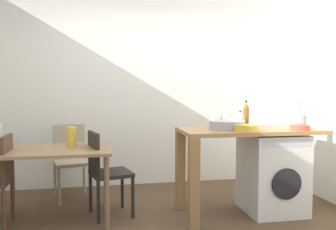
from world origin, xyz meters
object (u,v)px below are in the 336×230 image
(utensil_crock, at_px, (301,121))
(chair_spare_by_wall, at_px, (71,157))
(washing_machine, at_px, (272,173))
(vase, at_px, (72,137))
(colander, at_px, (300,127))
(chair_opposite, at_px, (104,169))
(bottle_tall_green, at_px, (240,120))
(mixing_bowl, at_px, (246,127))
(dining_table, at_px, (56,158))
(bottle_squat_brown, at_px, (246,115))

(utensil_crock, bearing_deg, chair_spare_by_wall, 160.89)
(washing_machine, height_order, vase, vase)
(colander, bearing_deg, chair_opposite, 168.10)
(washing_machine, height_order, colander, colander)
(bottle_tall_green, bearing_deg, chair_spare_by_wall, 156.19)
(washing_machine, height_order, utensil_crock, utensil_crock)
(mixing_bowl, bearing_deg, dining_table, 168.94)
(washing_machine, bearing_deg, utensil_crock, 8.10)
(washing_machine, height_order, mixing_bowl, mixing_bowl)
(chair_opposite, height_order, washing_machine, chair_opposite)
(colander, bearing_deg, bottle_tall_green, 147.12)
(utensil_crock, bearing_deg, washing_machine, -171.90)
(bottle_tall_green, distance_m, colander, 0.62)
(chair_spare_by_wall, bearing_deg, chair_opposite, 104.15)
(chair_opposite, xyz_separation_m, colander, (1.99, -0.42, 0.44))
(bottle_squat_brown, bearing_deg, washing_machine, -42.97)
(bottle_tall_green, relative_size, mixing_bowl, 0.78)
(utensil_crock, height_order, colander, utensil_crock)
(chair_spare_by_wall, height_order, washing_machine, chair_spare_by_wall)
(chair_spare_by_wall, bearing_deg, bottle_squat_brown, 145.66)
(vase, bearing_deg, dining_table, -146.31)
(mixing_bowl, height_order, colander, mixing_bowl)
(bottle_squat_brown, xyz_separation_m, vase, (-1.91, 0.06, -0.21))
(washing_machine, relative_size, vase, 4.08)
(dining_table, bearing_deg, chair_opposite, 3.82)
(dining_table, xyz_separation_m, bottle_squat_brown, (2.06, 0.04, 0.41))
(mixing_bowl, bearing_deg, chair_spare_by_wall, 147.64)
(chair_spare_by_wall, distance_m, bottle_squat_brown, 2.18)
(bottle_tall_green, relative_size, utensil_crock, 0.62)
(bottle_tall_green, bearing_deg, utensil_crock, -5.26)
(washing_machine, bearing_deg, chair_spare_by_wall, 156.82)
(vase, bearing_deg, chair_opposite, -11.73)
(dining_table, xyz_separation_m, mixing_bowl, (1.88, -0.37, 0.31))
(dining_table, height_order, bottle_squat_brown, bottle_squat_brown)
(bottle_squat_brown, bearing_deg, dining_table, -178.93)
(dining_table, relative_size, washing_machine, 1.28)
(mixing_bowl, bearing_deg, vase, 164.88)
(bottle_tall_green, bearing_deg, chair_opposite, 176.68)
(dining_table, bearing_deg, mixing_bowl, -11.06)
(dining_table, height_order, colander, colander)
(bottle_squat_brown, relative_size, mixing_bowl, 1.24)
(bottle_tall_green, height_order, bottle_squat_brown, bottle_squat_brown)
(mixing_bowl, relative_size, utensil_crock, 0.79)
(mixing_bowl, distance_m, vase, 1.80)
(vase, bearing_deg, utensil_crock, -4.98)
(washing_machine, relative_size, bottle_squat_brown, 2.91)
(washing_machine, relative_size, colander, 4.30)
(chair_spare_by_wall, height_order, utensil_crock, utensil_crock)
(washing_machine, height_order, bottle_squat_brown, bottle_squat_brown)
(dining_table, xyz_separation_m, chair_spare_by_wall, (0.08, 0.77, -0.14))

